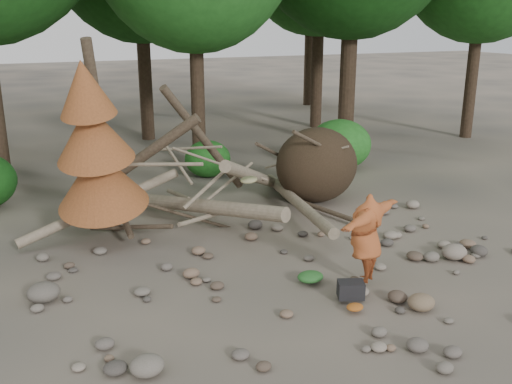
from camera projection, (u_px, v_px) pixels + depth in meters
name	position (u px, v px, depth m)	size (l,w,h in m)	color
ground	(308.00, 284.00, 10.43)	(120.00, 120.00, 0.00)	#514C44
deadfall_pile	(298.00, 169.00, 14.64)	(8.55, 5.24, 3.30)	#332619
dead_conifer	(95.00, 150.00, 11.55)	(2.06, 2.16, 4.35)	#4C3F30
bush_mid	(208.00, 159.00, 17.39)	(1.40, 1.40, 1.12)	#1F611C
bush_right	(340.00, 144.00, 18.25)	(2.00, 2.00, 1.60)	#277324
frisbee_thrower	(366.00, 238.00, 10.18)	(3.45, 1.48, 2.20)	#A74E25
backpack	(351.00, 293.00, 9.79)	(0.44, 0.30, 0.30)	black
cloth_green	(310.00, 279.00, 10.42)	(0.49, 0.41, 0.18)	#265E25
cloth_orange	(355.00, 310.00, 9.41)	(0.29, 0.24, 0.11)	#9D521B
boulder_front_left	(147.00, 366.00, 7.74)	(0.48, 0.43, 0.29)	slate
boulder_front_right	(421.00, 302.00, 9.48)	(0.47, 0.42, 0.28)	#7C664D
boulder_mid_right	(454.00, 252.00, 11.49)	(0.52, 0.47, 0.31)	gray
boulder_mid_left	(44.00, 292.00, 9.77)	(0.56, 0.50, 0.34)	#5E584F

